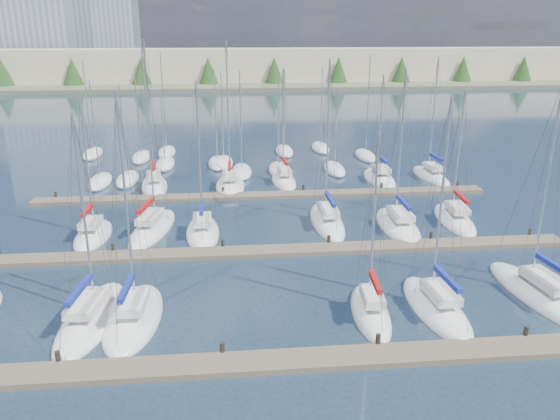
{
  "coord_description": "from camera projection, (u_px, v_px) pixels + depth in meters",
  "views": [
    {
      "loc": [
        -3.42,
        -20.99,
        15.84
      ],
      "look_at": [
        0.0,
        14.0,
        4.0
      ],
      "focal_mm": 35.0,
      "sensor_mm": 36.0,
      "label": 1
    }
  ],
  "objects": [
    {
      "name": "dock_mid",
      "position": [
        277.0,
        251.0,
        40.22
      ],
      "size": [
        44.0,
        1.93,
        1.1
      ],
      "color": "#6B5E4C",
      "rests_on": "ground"
    },
    {
      "name": "sailboat_q",
      "position": [
        379.0,
        178.0,
        59.34
      ],
      "size": [
        3.01,
        8.23,
        11.91
      ],
      "rotation": [
        0.0,
        0.0,
        -0.02
      ],
      "color": "white",
      "rests_on": "ground"
    },
    {
      "name": "sailboat_f",
      "position": [
        538.0,
        294.0,
        33.65
      ],
      "size": [
        3.71,
        9.93,
        13.7
      ],
      "rotation": [
        0.0,
        0.0,
        0.1
      ],
      "color": "white",
      "rests_on": "ground"
    },
    {
      "name": "sailboat_j",
      "position": [
        203.0,
        232.0,
        43.83
      ],
      "size": [
        2.86,
        7.63,
        12.83
      ],
      "rotation": [
        0.0,
        0.0,
        0.03
      ],
      "color": "white",
      "rests_on": "ground"
    },
    {
      "name": "shoreline",
      "position": [
        192.0,
        56.0,
        162.83
      ],
      "size": [
        400.0,
        60.0,
        38.0
      ],
      "color": "#666B51",
      "rests_on": "ground"
    },
    {
      "name": "sailboat_e",
      "position": [
        436.0,
        307.0,
        32.06
      ],
      "size": [
        2.98,
        8.3,
        13.08
      ],
      "rotation": [
        0.0,
        0.0,
        0.04
      ],
      "color": "white",
      "rests_on": "ground"
    },
    {
      "name": "ground",
      "position": [
        250.0,
        138.0,
        81.76
      ],
      "size": [
        400.0,
        400.0,
        0.0
      ],
      "primitive_type": "plane",
      "color": "#243548",
      "rests_on": "ground"
    },
    {
      "name": "sailboat_c",
      "position": [
        134.0,
        317.0,
        30.96
      ],
      "size": [
        3.41,
        8.26,
        13.55
      ],
      "rotation": [
        0.0,
        0.0,
        -0.05
      ],
      "color": "white",
      "rests_on": "ground"
    },
    {
      "name": "sailboat_b",
      "position": [
        91.0,
        318.0,
        30.87
      ],
      "size": [
        3.78,
        9.25,
        12.36
      ],
      "rotation": [
        0.0,
        0.0,
        -0.11
      ],
      "color": "white",
      "rests_on": "ground"
    },
    {
      "name": "sailboat_k",
      "position": [
        327.0,
        221.0,
        46.21
      ],
      "size": [
        2.66,
        9.47,
        14.22
      ],
      "rotation": [
        0.0,
        0.0,
        -0.01
      ],
      "color": "white",
      "rests_on": "ground"
    },
    {
      "name": "dock_near",
      "position": [
        304.0,
        360.0,
        27.02
      ],
      "size": [
        44.0,
        1.93,
        1.1
      ],
      "color": "#6B5E4C",
      "rests_on": "ground"
    },
    {
      "name": "sailboat_i",
      "position": [
        153.0,
        228.0,
        44.59
      ],
      "size": [
        4.34,
        9.68,
        15.1
      ],
      "rotation": [
        0.0,
        0.0,
        -0.19
      ],
      "color": "white",
      "rests_on": "ground"
    },
    {
      "name": "sailboat_n",
      "position": [
        154.0,
        185.0,
        56.67
      ],
      "size": [
        3.73,
        8.93,
        15.48
      ],
      "rotation": [
        0.0,
        0.0,
        0.13
      ],
      "color": "white",
      "rests_on": "ground"
    },
    {
      "name": "sailboat_p",
      "position": [
        284.0,
        180.0,
        58.49
      ],
      "size": [
        2.75,
        7.4,
        12.57
      ],
      "rotation": [
        0.0,
        0.0,
        0.04
      ],
      "color": "white",
      "rests_on": "ground"
    },
    {
      "name": "sailboat_m",
      "position": [
        454.0,
        219.0,
        46.68
      ],
      "size": [
        3.31,
        8.55,
        11.73
      ],
      "rotation": [
        0.0,
        0.0,
        -0.09
      ],
      "color": "white",
      "rests_on": "ground"
    },
    {
      "name": "sailboat_o",
      "position": [
        230.0,
        185.0,
        56.75
      ],
      "size": [
        3.15,
        8.29,
        15.3
      ],
      "rotation": [
        0.0,
        0.0,
        -0.02
      ],
      "color": "white",
      "rests_on": "ground"
    },
    {
      "name": "sailboat_l",
      "position": [
        398.0,
        225.0,
        45.26
      ],
      "size": [
        3.2,
        9.07,
        13.51
      ],
      "rotation": [
        0.0,
        0.0,
        -0.03
      ],
      "color": "white",
      "rests_on": "ground"
    },
    {
      "name": "sailboat_d",
      "position": [
        370.0,
        312.0,
        31.53
      ],
      "size": [
        2.61,
        6.86,
        11.34
      ],
      "rotation": [
        0.0,
        0.0,
        -0.08
      ],
      "color": "white",
      "rests_on": "ground"
    },
    {
      "name": "sailboat_r",
      "position": [
        431.0,
        176.0,
        60.22
      ],
      "size": [
        2.9,
        8.45,
        13.65
      ],
      "rotation": [
        0.0,
        0.0,
        0.06
      ],
      "color": "white",
      "rests_on": "ground"
    },
    {
      "name": "dock_far",
      "position": [
        264.0,
        195.0,
        53.43
      ],
      "size": [
        44.0,
        1.93,
        1.1
      ],
      "color": "#6B5E4C",
      "rests_on": "ground"
    },
    {
      "name": "sailboat_h",
      "position": [
        93.0,
        235.0,
        43.14
      ],
      "size": [
        2.81,
        6.81,
        11.59
      ],
      "rotation": [
        0.0,
        0.0,
        -0.04
      ],
      "color": "white",
      "rests_on": "ground"
    },
    {
      "name": "distant_boats",
      "position": [
        220.0,
        162.0,
        65.95
      ],
      "size": [
        36.93,
        20.75,
        13.3
      ],
      "color": "#9EA0A5",
      "rests_on": "ground"
    }
  ]
}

